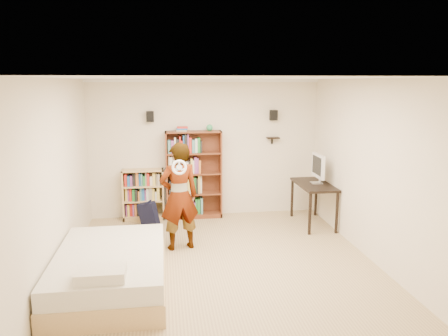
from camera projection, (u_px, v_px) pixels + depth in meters
The scene contains 14 objects.
ground at pixel (222, 264), 6.45m from camera, with size 4.50×5.00×0.01m, color tan.
room_shell at pixel (222, 146), 6.11m from camera, with size 4.52×5.02×2.71m.
crown_molding at pixel (222, 80), 5.93m from camera, with size 4.50×5.00×0.06m.
speaker_left at pixel (150, 117), 8.25m from camera, with size 0.14×0.12×0.20m, color black.
speaker_right at pixel (274, 115), 8.58m from camera, with size 0.14×0.12×0.20m, color black.
wall_shelf at pixel (273, 138), 8.68m from camera, with size 0.25×0.16×0.03m, color black.
tall_bookshelf at pixel (194, 175), 8.53m from camera, with size 1.08×0.32×1.72m, color brown, non-canonical shape.
low_bookshelf at pixel (143, 195), 8.47m from camera, with size 0.79×0.30×0.99m, color #D9BB74, non-canonical shape.
computer_desk at pixel (313, 204), 8.18m from camera, with size 0.58×1.16×0.79m, color black, non-canonical shape.
imac at pixel (317, 169), 8.08m from camera, with size 0.11×0.55×0.55m, color white, non-canonical shape.
daybed at pixel (111, 265), 5.65m from camera, with size 1.39×2.14×0.63m, color white, non-canonical shape.
person at pixel (179, 196), 6.91m from camera, with size 0.63×0.41×1.73m, color black.
wii_wheel at pixel (179, 167), 6.49m from camera, with size 0.23×0.23×0.04m, color white.
navy_bag at pixel (149, 214), 8.12m from camera, with size 0.34×0.22×0.46m, color black, non-canonical shape.
Camera 1 is at (-0.82, -6.00, 2.66)m, focal length 35.00 mm.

